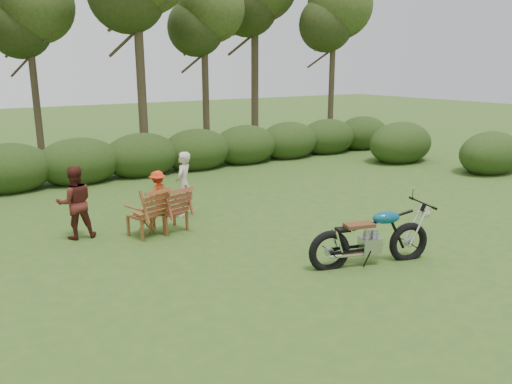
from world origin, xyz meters
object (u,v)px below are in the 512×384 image
lawn_chair_right (171,230)px  child (159,215)px  side_table (148,223)px  adult_b (78,238)px  motorcycle (369,263)px  adult_a (185,216)px  lawn_chair_left (147,235)px  cup (145,210)px

lawn_chair_right → child: size_ratio=0.93×
lawn_chair_right → side_table: lawn_chair_right is taller
child → adult_b: bearing=-3.6°
side_table → adult_b: bearing=155.2°
motorcycle → adult_a: adult_a is taller
motorcycle → adult_b: (-4.11, 4.35, 0.00)m
lawn_chair_left → cup: size_ratio=8.85×
lawn_chair_right → side_table: size_ratio=2.01×
adult_b → child: 2.16m
lawn_chair_right → cup: size_ratio=8.43×
side_table → adult_a: size_ratio=0.32×
lawn_chair_right → adult_a: size_ratio=0.65×
lawn_chair_right → adult_a: (0.73, 0.84, 0.00)m
side_table → cup: 0.30m
motorcycle → adult_a: size_ratio=1.44×
child → lawn_chair_right: bearing=58.7°
side_table → adult_b: size_ratio=0.33×
lawn_chair_left → child: size_ratio=0.97×
lawn_chair_right → lawn_chair_left: (-0.55, 0.00, 0.00)m
child → cup: bearing=35.9°
lawn_chair_left → adult_a: bearing=-162.4°
cup → adult_a: size_ratio=0.08×
lawn_chair_left → cup: 0.55m
child → motorcycle: bearing=91.8°
cup → adult_b: bearing=156.3°
lawn_chair_right → child: bearing=-112.8°
side_table → adult_b: (-1.31, 0.60, -0.25)m
side_table → child: 1.47m
lawn_chair_left → side_table: 0.25m
lawn_chair_right → cup: (-0.55, 0.05, 0.55)m
lawn_chair_right → cup: cup is taller
lawn_chair_right → side_table: 0.58m
lawn_chair_right → adult_b: (-1.83, 0.61, 0.00)m
motorcycle → cup: size_ratio=18.77×
cup → adult_a: 1.60m
adult_a → child: 0.63m
motorcycle → lawn_chair_right: (-2.28, 3.73, 0.00)m
adult_a → adult_b: adult_a is taller
motorcycle → lawn_chair_left: bearing=143.5°
lawn_chair_left → side_table: size_ratio=2.11×
motorcycle → lawn_chair_right: motorcycle is taller
side_table → child: (0.75, 1.23, -0.25)m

